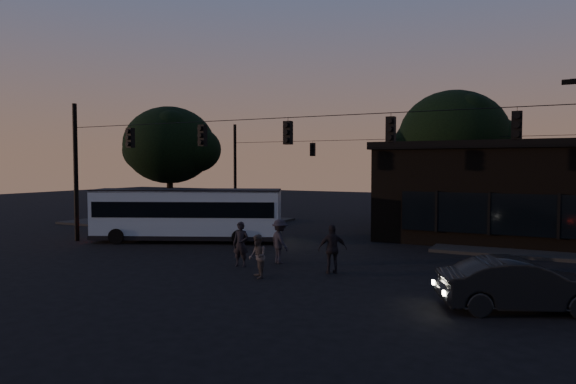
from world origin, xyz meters
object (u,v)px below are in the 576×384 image
at_px(bus, 187,212).
at_px(pedestrian_c, 333,249).
at_px(pedestrian_a, 241,244).
at_px(car, 522,285).
at_px(pedestrian_d, 280,241).
at_px(pedestrian_b, 258,256).
at_px(building, 527,191).

height_order(bus, pedestrian_c, bus).
bearing_deg(pedestrian_a, bus, 135.36).
distance_m(car, pedestrian_a, 10.76).
xyz_separation_m(car, pedestrian_d, (-9.48, 3.23, 0.19)).
distance_m(pedestrian_a, pedestrian_c, 3.91).
bearing_deg(pedestrian_a, pedestrian_c, -2.92).
relative_size(pedestrian_b, pedestrian_c, 0.85).
height_order(building, pedestrian_c, building).
relative_size(building, pedestrian_d, 8.22).
bearing_deg(bus, pedestrian_b, -61.41).
bearing_deg(pedestrian_d, car, -161.98).
xyz_separation_m(pedestrian_c, pedestrian_d, (-2.77, 0.93, -0.01)).
bearing_deg(pedestrian_c, pedestrian_b, 9.82).
bearing_deg(bus, building, 5.82).
distance_m(building, pedestrian_a, 17.36).
relative_size(pedestrian_b, pedestrian_d, 0.86).
distance_m(building, pedestrian_d, 15.64).
relative_size(building, pedestrian_b, 9.58).
bearing_deg(building, car, -88.49).
xyz_separation_m(building, pedestrian_b, (-8.46, -15.51, -1.90)).
bearing_deg(pedestrian_c, car, 128.90).
distance_m(building, bus, 18.97).
bearing_deg(car, pedestrian_d, 47.68).
xyz_separation_m(building, car, (0.42, -15.85, -1.96)).
xyz_separation_m(pedestrian_b, pedestrian_c, (2.18, 1.96, 0.15)).
distance_m(bus, pedestrian_b, 10.07).
relative_size(bus, pedestrian_b, 6.37).
bearing_deg(car, pedestrian_a, 56.32).
height_order(building, pedestrian_d, building).
height_order(car, pedestrian_d, pedestrian_d).
distance_m(bus, pedestrian_c, 10.98).
bearing_deg(pedestrian_d, pedestrian_a, 86.74).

